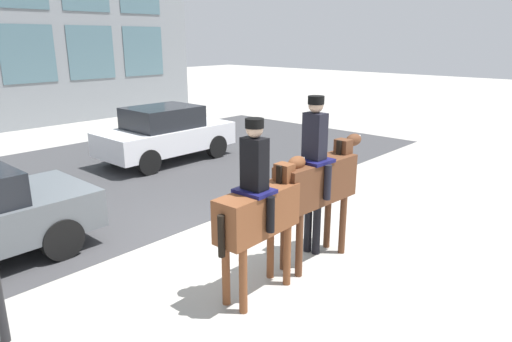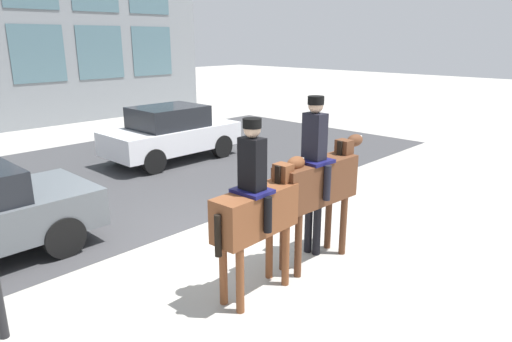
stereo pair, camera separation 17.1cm
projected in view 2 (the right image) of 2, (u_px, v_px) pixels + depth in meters
The scene contains 6 objects.
ground_plane at pixel (201, 239), 8.16m from camera, with size 80.00×80.00×0.00m, color #9E9B93.
road_surface at pixel (78, 183), 11.31m from camera, with size 20.76×8.50×0.01m.
mounted_horse_lead at pixel (257, 207), 6.08m from camera, with size 1.78×0.65×2.49m.
mounted_horse_companion at pixel (318, 178), 6.98m from camera, with size 1.98×0.65×2.65m.
pedestrian_bystander at pixel (314, 194), 7.32m from camera, with size 0.82×0.50×1.77m.
street_car_far_lane at pixel (171, 133), 13.21m from camera, with size 3.90×1.82×1.59m.
Camera 2 is at (-4.73, -5.89, 3.45)m, focal length 32.00 mm.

